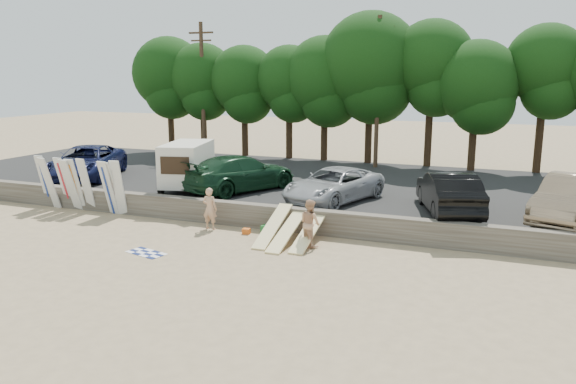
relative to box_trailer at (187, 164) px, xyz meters
The scene contains 28 objects.
ground 7.98m from the box_trailer, 48.70° to the right, with size 120.00×120.00×0.00m, color tan.
seawall 6.01m from the box_trailer, 28.80° to the right, with size 44.00×0.50×1.00m, color #6B6356.
parking_lot 7.13m from the box_trailer, 42.64° to the left, with size 44.00×14.50×0.70m, color #282828.
treeline 13.46m from the box_trailer, 67.36° to the left, with size 32.72×6.32×9.48m.
utility_poles 12.89m from the box_trailer, 55.15° to the left, with size 25.80×0.26×9.00m.
box_trailer is the anchor object (origin of this frame).
car_0 6.93m from the box_trailer, behind, with size 2.91×6.31×1.75m, color #11163D.
car_1 2.65m from the box_trailer, 16.48° to the left, with size 2.46×6.05×1.76m, color #12331D.
car_2 7.49m from the box_trailer, ahead, with size 2.48×5.37×1.49m, color #A6A7AB.
car_3 12.52m from the box_trailer, ahead, with size 1.83×5.26×1.73m, color black.
car_4 17.04m from the box_trailer, ahead, with size 1.89×5.43×1.79m, color #877056.
surfboard_upright_0 6.83m from the box_trailer, 152.21° to the right, with size 0.50×0.06×2.60m, color silver.
surfboard_upright_1 6.51m from the box_trailer, 147.99° to the right, with size 0.50×0.06×2.60m, color silver.
surfboard_upright_2 5.81m from the box_trailer, 146.36° to the right, with size 0.50×0.06×2.60m, color silver.
surfboard_upright_3 5.48m from the box_trailer, 141.18° to the right, with size 0.50×0.06×2.60m, color silver.
surfboard_upright_4 5.27m from the box_trailer, 140.41° to the right, with size 0.50×0.06×2.60m, color silver.
surfboard_upright_5 4.79m from the box_trailer, 136.86° to the right, with size 0.50×0.06×2.60m, color silver.
surfboard_upright_6 4.04m from the box_trailer, 122.26° to the right, with size 0.50×0.06×2.60m, color silver.
surfboard_upright_7 3.86m from the box_trailer, 121.67° to the right, with size 0.50×0.06×2.60m, color silver.
surfboard_upright_8 3.71m from the box_trailer, 116.39° to the right, with size 0.50×0.06×2.60m, color silver.
surfboard_low_0 7.80m from the box_trailer, 33.71° to the right, with size 0.56×3.00×0.07m, color #FFE8A0.
surfboard_low_1 8.48m from the box_trailer, 32.45° to the right, with size 0.56×3.00×0.07m, color #FFE8A0.
surfboard_low_2 9.04m from the box_trailer, 28.37° to the right, with size 0.56×3.00×0.07m, color #FFE8A0.
beachgoer_a 5.16m from the box_trailer, 48.40° to the right, with size 0.64×0.42×1.76m, color tan.
beachgoer_b 9.19m from the box_trailer, 29.14° to the right, with size 0.87×0.67×1.78m, color tan.
cooler 6.96m from the box_trailer, 30.98° to the right, with size 0.38×0.30×0.32m, color #217B32.
gear_bag 6.63m from the box_trailer, 37.41° to the right, with size 0.30×0.25×0.22m, color #DA5D19.
beach_towel 8.17m from the box_trailer, 69.58° to the right, with size 1.50×1.50×0.00m, color white.
Camera 1 is at (9.52, -17.74, 6.34)m, focal length 35.00 mm.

